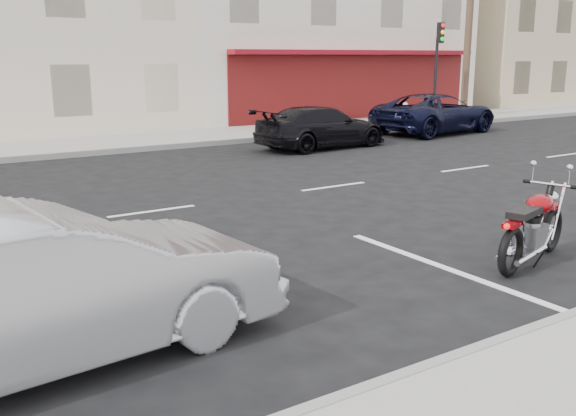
# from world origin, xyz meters

# --- Properties ---
(ground) EXTENTS (120.00, 120.00, 0.00)m
(ground) POSITION_xyz_m (0.00, 0.00, 0.00)
(ground) COLOR black
(ground) RESTS_ON ground
(bldg_far_east) EXTENTS (12.00, 12.00, 11.00)m
(bldg_far_east) POSITION_xyz_m (26.00, 16.30, 5.50)
(bldg_far_east) COLOR #C0AD89
(bldg_far_east) RESTS_ON ground
(utility_pole) EXTENTS (1.80, 0.30, 9.00)m
(utility_pole) POSITION_xyz_m (15.50, 8.60, 4.74)
(utility_pole) COLOR #422D1E
(utility_pole) RESTS_ON sidewalk_far
(traffic_light) EXTENTS (0.26, 0.30, 3.80)m
(traffic_light) POSITION_xyz_m (13.50, 8.33, 2.56)
(traffic_light) COLOR black
(traffic_light) RESTS_ON sidewalk_far
(fire_hydrant) EXTENTS (0.20, 0.20, 0.72)m
(fire_hydrant) POSITION_xyz_m (12.00, 8.50, 0.53)
(fire_hydrant) COLOR beige
(fire_hydrant) RESTS_ON sidewalk_far
(motorcycle) EXTENTS (1.97, 0.83, 1.01)m
(motorcycle) POSITION_xyz_m (1.77, -5.29, 0.46)
(motorcycle) COLOR black
(motorcycle) RESTS_ON ground
(sedan_silver) EXTENTS (4.40, 1.88, 1.41)m
(sedan_silver) POSITION_xyz_m (-4.90, -4.91, 0.71)
(sedan_silver) COLOR #9FA1A7
(sedan_silver) RESTS_ON ground
(suv_far) EXTENTS (5.23, 2.92, 1.38)m
(suv_far) POSITION_xyz_m (10.77, 5.66, 0.69)
(suv_far) COLOR black
(suv_far) RESTS_ON ground
(car_far) EXTENTS (4.35, 2.04, 1.23)m
(car_far) POSITION_xyz_m (5.20, 4.84, 0.61)
(car_far) COLOR black
(car_far) RESTS_ON ground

